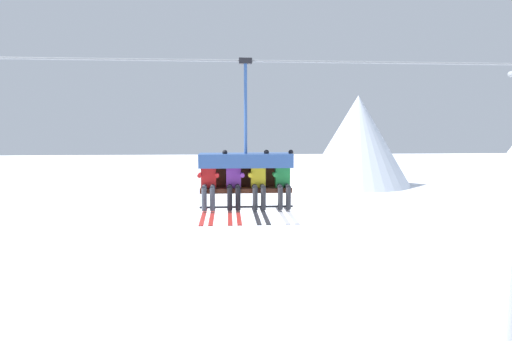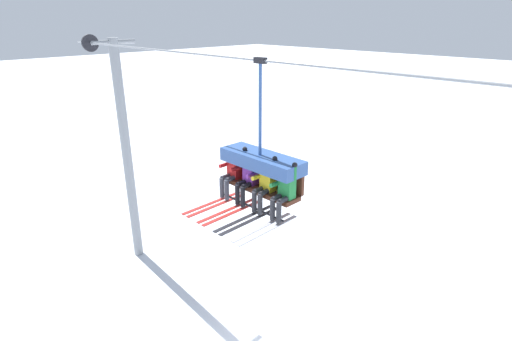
{
  "view_description": "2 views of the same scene",
  "coord_description": "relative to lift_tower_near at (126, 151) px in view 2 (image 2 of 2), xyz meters",
  "views": [
    {
      "loc": [
        0.19,
        -9.57,
        7.03
      ],
      "look_at": [
        0.83,
        -0.67,
        6.1
      ],
      "focal_mm": 28.0,
      "sensor_mm": 36.0,
      "label": 1
    },
    {
      "loc": [
        6.36,
        -6.69,
        9.31
      ],
      "look_at": [
        0.38,
        -0.71,
        6.04
      ],
      "focal_mm": 28.0,
      "sensor_mm": 36.0,
      "label": 2
    }
  ],
  "objects": [
    {
      "name": "chairlift_chair",
      "position": [
        7.9,
        -0.71,
        1.66
      ],
      "size": [
        2.05,
        0.74,
        3.21
      ],
      "color": "#512819"
    },
    {
      "name": "lift_tower_near",
      "position": [
        0.0,
        0.0,
        0.0
      ],
      "size": [
        0.36,
        1.88,
        8.77
      ],
      "color": "gray",
      "rests_on": "ground_plane"
    },
    {
      "name": "skier_red",
      "position": [
        7.08,
        -0.93,
        1.35
      ],
      "size": [
        0.46,
        1.7,
        1.23
      ],
      "color": "red"
    },
    {
      "name": "skier_green",
      "position": [
        8.72,
        -0.92,
        1.37
      ],
      "size": [
        0.48,
        1.7,
        1.34
      ],
      "color": "#23843D"
    },
    {
      "name": "lift_cable",
      "position": [
        7.54,
        -0.78,
        3.94
      ],
      "size": [
        17.08,
        0.05,
        0.05
      ],
      "color": "gray"
    },
    {
      "name": "skier_yellow",
      "position": [
        8.17,
        -0.92,
        1.37
      ],
      "size": [
        0.48,
        1.7,
        1.34
      ],
      "color": "yellow"
    },
    {
      "name": "skier_purple",
      "position": [
        7.62,
        -0.92,
        1.37
      ],
      "size": [
        0.48,
        1.7,
        1.34
      ],
      "color": "purple"
    }
  ]
}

